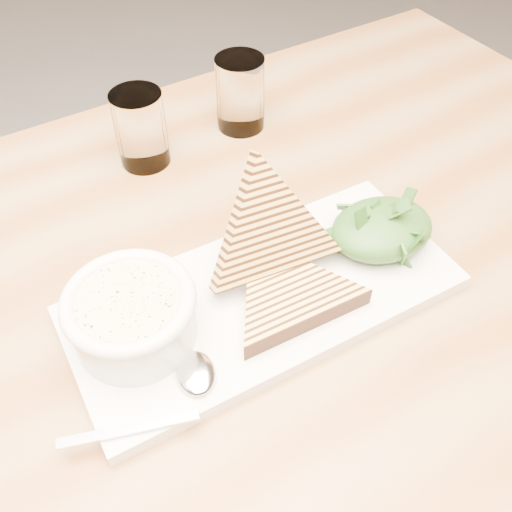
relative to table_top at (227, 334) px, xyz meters
name	(u,v)px	position (x,y,z in m)	size (l,w,h in m)	color
table_top	(227,334)	(0.00, 0.00, 0.00)	(1.30, 0.87, 0.04)	olive
table_leg_br	(419,210)	(0.60, 0.38, -0.38)	(0.06, 0.06, 0.72)	olive
platter	(264,297)	(0.05, 0.01, 0.03)	(0.39, 0.18, 0.02)	white
soup_bowl	(133,320)	(-0.09, 0.01, 0.06)	(0.11, 0.11, 0.05)	white
soup	(128,302)	(-0.09, 0.01, 0.09)	(0.10, 0.10, 0.01)	beige
bowl_rim	(128,301)	(-0.09, 0.01, 0.09)	(0.12, 0.12, 0.01)	white
sandwich_flat	(288,295)	(0.06, -0.01, 0.05)	(0.16, 0.16, 0.02)	gold
sandwich_lean	(270,232)	(0.06, 0.04, 0.09)	(0.16, 0.16, 0.09)	gold
salad_base	(382,229)	(0.19, 0.02, 0.06)	(0.11, 0.09, 0.04)	#11360E
arugula_pile	(383,225)	(0.19, 0.02, 0.06)	(0.11, 0.10, 0.05)	#325821
spoon_bowl	(196,373)	(-0.05, -0.05, 0.04)	(0.03, 0.05, 0.01)	silver
spoon_handle	(129,429)	(-0.12, -0.08, 0.04)	(0.12, 0.01, 0.00)	silver
glass_near	(141,129)	(0.00, 0.28, 0.07)	(0.06, 0.06, 0.10)	white
glass_far	(240,94)	(0.15, 0.31, 0.07)	(0.07, 0.07, 0.10)	white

